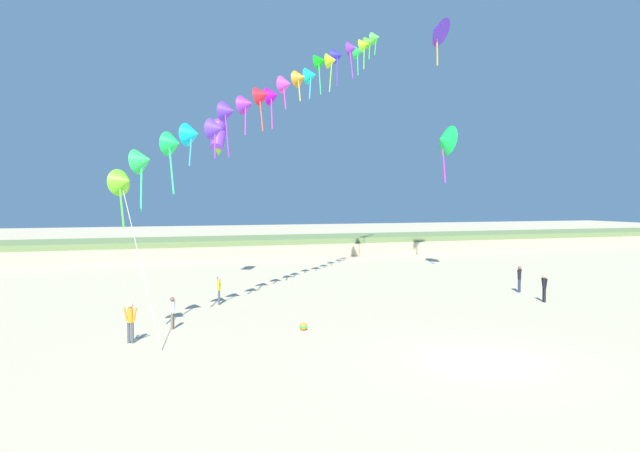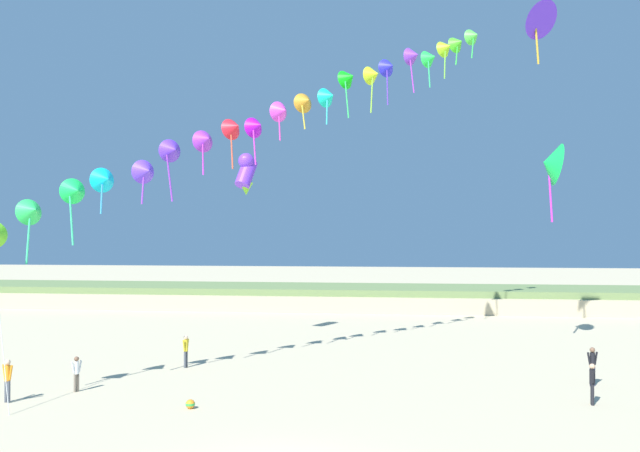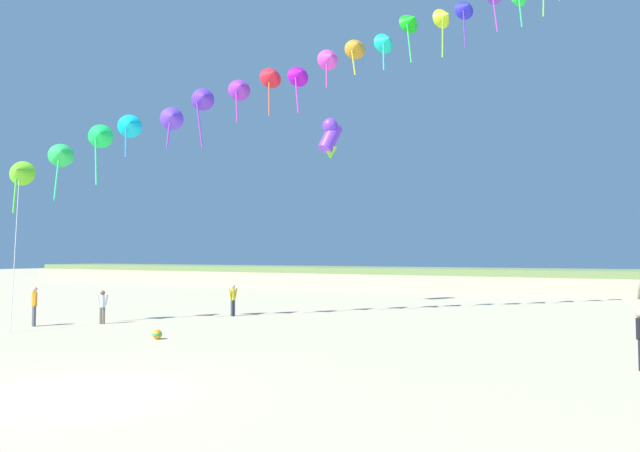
# 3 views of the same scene
# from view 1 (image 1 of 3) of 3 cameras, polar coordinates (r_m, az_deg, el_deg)

# --- Properties ---
(ground_plane) EXTENTS (240.00, 240.00, 0.00)m
(ground_plane) POSITION_cam_1_polar(r_m,az_deg,el_deg) (22.65, 15.82, -12.90)
(ground_plane) COLOR beige
(dune_ridge) EXTENTS (120.00, 10.27, 1.94)m
(dune_ridge) POSITION_cam_1_polar(r_m,az_deg,el_deg) (63.15, -7.17, -2.04)
(dune_ridge) COLOR #BFAE8B
(dune_ridge) RESTS_ON ground
(person_near_left) EXTENTS (0.59, 0.30, 1.73)m
(person_near_left) POSITION_cam_1_polar(r_m,az_deg,el_deg) (25.53, -18.44, -8.87)
(person_near_left) COLOR #474C56
(person_near_left) RESTS_ON ground
(person_near_right) EXTENTS (0.34, 0.49, 1.51)m
(person_near_right) POSITION_cam_1_polar(r_m,az_deg,el_deg) (27.68, -14.54, -8.20)
(person_near_right) COLOR #726656
(person_near_right) RESTS_ON ground
(person_mid_center) EXTENTS (0.22, 0.57, 1.63)m
(person_mid_center) POSITION_cam_1_polar(r_m,az_deg,el_deg) (33.50, -10.07, -6.16)
(person_mid_center) COLOR #474C56
(person_mid_center) RESTS_ON ground
(person_far_left) EXTENTS (0.22, 0.57, 1.63)m
(person_far_left) POSITION_cam_1_polar(r_m,az_deg,el_deg) (36.31, 21.52, -5.63)
(person_far_left) COLOR black
(person_far_left) RESTS_ON ground
(person_far_right) EXTENTS (0.57, 0.36, 1.72)m
(person_far_right) POSITION_cam_1_polar(r_m,az_deg,el_deg) (39.57, 19.31, -4.86)
(person_far_right) COLOR #282D4C
(person_far_right) RESTS_ON ground
(kite_banner_string) EXTENTS (22.09, 23.39, 20.72)m
(kite_banner_string) POSITION_cam_1_polar(r_m,az_deg,el_deg) (37.40, -2.53, 14.28)
(kite_banner_string) COLOR #6ADD26
(large_kite_low_lead) EXTENTS (1.58, 1.92, 2.63)m
(large_kite_low_lead) POSITION_cam_1_polar(r_m,az_deg,el_deg) (41.50, -10.14, 8.89)
(large_kite_low_lead) COLOR #7737EE
(large_kite_mid_trail) EXTENTS (1.37, 2.57, 4.83)m
(large_kite_mid_trail) POSITION_cam_1_polar(r_m,az_deg,el_deg) (48.14, 12.31, 8.41)
(large_kite_mid_trail) COLOR #16D34C
(large_kite_high_solo) EXTENTS (3.02, 2.93, 3.98)m
(large_kite_high_solo) POSITION_cam_1_polar(r_m,az_deg,el_deg) (49.36, 11.65, 18.57)
(large_kite_high_solo) COLOR #6430EF
(beach_ball) EXTENTS (0.36, 0.36, 0.36)m
(beach_ball) POSITION_cam_1_polar(r_m,az_deg,el_deg) (26.76, -1.67, -10.01)
(beach_ball) COLOR orange
(beach_ball) RESTS_ON ground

